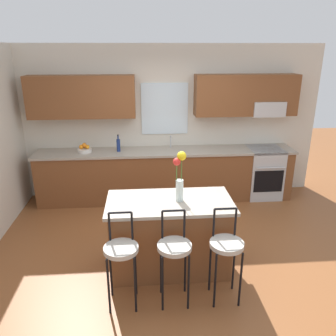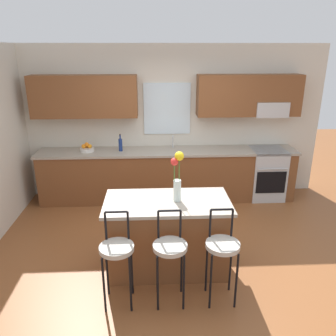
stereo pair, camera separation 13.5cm
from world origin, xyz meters
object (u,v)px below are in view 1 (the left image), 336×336
(bar_stool_near, at_px, (121,253))
(fruit_bowl_oranges, at_px, (85,149))
(kitchen_island, at_px, (170,235))
(oven_range, at_px, (263,172))
(bar_stool_far, at_px, (226,248))
(bottle_olive_oil, at_px, (118,145))
(bar_stool_middle, at_px, (174,250))
(flower_vase, at_px, (180,175))

(bar_stool_near, height_order, fruit_bowl_oranges, fruit_bowl_oranges)
(kitchen_island, relative_size, fruit_bowl_oranges, 6.21)
(oven_range, relative_size, bar_stool_far, 0.88)
(fruit_bowl_oranges, bearing_deg, bottle_olive_oil, -0.43)
(bottle_olive_oil, bearing_deg, bar_stool_middle, -74.97)
(kitchen_island, height_order, fruit_bowl_oranges, fruit_bowl_oranges)
(bar_stool_far, relative_size, flower_vase, 1.72)
(bar_stool_middle, distance_m, fruit_bowl_oranges, 3.00)
(bar_stool_middle, distance_m, bar_stool_far, 0.55)
(bar_stool_far, distance_m, fruit_bowl_oranges, 3.27)
(kitchen_island, height_order, flower_vase, flower_vase)
(flower_vase, bearing_deg, bar_stool_near, -138.15)
(oven_range, distance_m, flower_vase, 2.83)
(bar_stool_near, relative_size, bar_stool_middle, 1.00)
(flower_vase, bearing_deg, oven_range, 48.92)
(oven_range, height_order, bar_stool_far, bar_stool_far)
(oven_range, xyz_separation_m, bottle_olive_oil, (-2.62, 0.02, 0.58))
(oven_range, height_order, bar_stool_near, bar_stool_near)
(bar_stool_near, xyz_separation_m, bar_stool_far, (1.10, 0.00, 0.00))
(bottle_olive_oil, bearing_deg, bar_stool_far, -64.62)
(flower_vase, bearing_deg, bar_stool_middle, -100.97)
(bar_stool_middle, xyz_separation_m, bottle_olive_oil, (-0.72, 2.67, 0.40))
(bar_stool_middle, bearing_deg, fruit_bowl_oranges, 115.95)
(oven_range, distance_m, bottle_olive_oil, 2.68)
(fruit_bowl_oranges, height_order, bottle_olive_oil, bottle_olive_oil)
(bar_stool_far, bearing_deg, bar_stool_middle, 180.00)
(bar_stool_middle, bearing_deg, flower_vase, 79.03)
(bar_stool_far, height_order, flower_vase, flower_vase)
(flower_vase, relative_size, fruit_bowl_oranges, 2.52)
(bar_stool_near, relative_size, flower_vase, 1.72)
(oven_range, height_order, fruit_bowl_oranges, fruit_bowl_oranges)
(kitchen_island, distance_m, bar_stool_near, 0.83)
(bottle_olive_oil, bearing_deg, kitchen_island, -70.94)
(kitchen_island, bearing_deg, bottle_olive_oil, 109.06)
(oven_range, bearing_deg, bar_stool_middle, -125.71)
(bar_stool_near, height_order, bar_stool_middle, same)
(kitchen_island, relative_size, bar_stool_near, 1.43)
(bar_stool_far, relative_size, bottle_olive_oil, 3.49)
(oven_range, relative_size, bottle_olive_oil, 3.08)
(bar_stool_near, bearing_deg, bar_stool_far, 0.00)
(oven_range, height_order, bottle_olive_oil, bottle_olive_oil)
(flower_vase, distance_m, fruit_bowl_oranges, 2.53)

